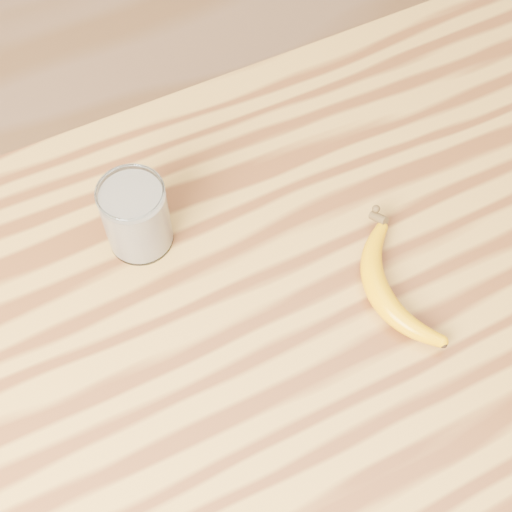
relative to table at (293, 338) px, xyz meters
name	(u,v)px	position (x,y,z in m)	size (l,w,h in m)	color
room	(327,20)	(0.00, 0.00, 0.58)	(4.04, 4.04, 2.70)	brown
table	(293,338)	(0.00, 0.00, 0.00)	(1.20, 0.80, 0.90)	#A3722E
smoothie_glass	(136,217)	(-0.15, 0.17, 0.18)	(0.09, 0.09, 0.11)	white
banana	(378,292)	(0.09, -0.05, 0.15)	(0.10, 0.26, 0.03)	#D78F00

